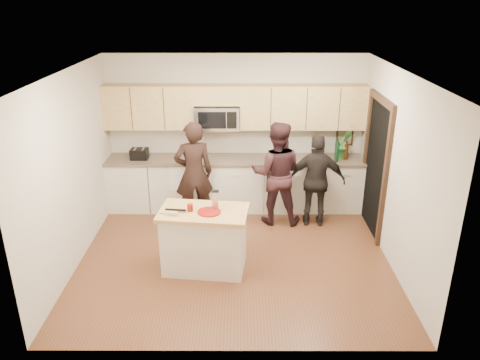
{
  "coord_description": "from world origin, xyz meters",
  "views": [
    {
      "loc": [
        0.1,
        -6.05,
        3.66
      ],
      "look_at": [
        0.08,
        0.35,
        1.07
      ],
      "focal_mm": 35.0,
      "sensor_mm": 36.0,
      "label": 1
    }
  ],
  "objects_px": {
    "woman_left": "(194,173)",
    "woman_center": "(276,174)",
    "toaster": "(139,154)",
    "woman_right": "(317,181)",
    "island": "(204,240)"
  },
  "relations": [
    {
      "from": "toaster",
      "to": "island",
      "type": "bearing_deg",
      "value": -57.8
    },
    {
      "from": "island",
      "to": "woman_left",
      "type": "relative_size",
      "value": 0.73
    },
    {
      "from": "woman_left",
      "to": "woman_center",
      "type": "relative_size",
      "value": 1.0
    },
    {
      "from": "woman_left",
      "to": "woman_right",
      "type": "xyz_separation_m",
      "value": [
        2.02,
        -0.1,
        -0.09
      ]
    },
    {
      "from": "woman_left",
      "to": "woman_center",
      "type": "xyz_separation_m",
      "value": [
        1.36,
        0.0,
        -0.0
      ]
    },
    {
      "from": "woman_left",
      "to": "woman_right",
      "type": "distance_m",
      "value": 2.02
    },
    {
      "from": "toaster",
      "to": "woman_right",
      "type": "xyz_separation_m",
      "value": [
        3.01,
        -0.65,
        -0.24
      ]
    },
    {
      "from": "island",
      "to": "woman_left",
      "type": "bearing_deg",
      "value": 107.08
    },
    {
      "from": "toaster",
      "to": "woman_center",
      "type": "height_order",
      "value": "woman_center"
    },
    {
      "from": "woman_center",
      "to": "toaster",
      "type": "bearing_deg",
      "value": -7.61
    },
    {
      "from": "toaster",
      "to": "woman_left",
      "type": "distance_m",
      "value": 1.14
    },
    {
      "from": "island",
      "to": "woman_right",
      "type": "bearing_deg",
      "value": 44.48
    },
    {
      "from": "island",
      "to": "woman_left",
      "type": "height_order",
      "value": "woman_left"
    },
    {
      "from": "island",
      "to": "woman_center",
      "type": "height_order",
      "value": "woman_center"
    },
    {
      "from": "woman_center",
      "to": "woman_right",
      "type": "height_order",
      "value": "woman_center"
    }
  ]
}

